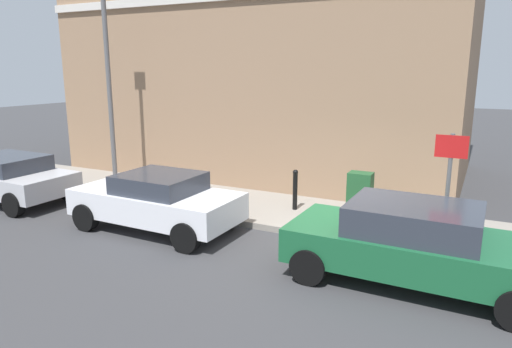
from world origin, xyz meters
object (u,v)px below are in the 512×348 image
(utility_cabinet, at_px, (359,198))
(car_silver, at_px, (6,177))
(bollard_near_cabinet, at_px, (295,188))
(street_sign, at_px, (449,174))
(car_green, at_px, (414,243))
(car_white, at_px, (157,200))
(lamppost, at_px, (109,81))

(utility_cabinet, bearing_deg, car_silver, 104.04)
(bollard_near_cabinet, height_order, street_sign, street_sign)
(car_silver, distance_m, utility_cabinet, 9.70)
(car_green, relative_size, street_sign, 1.88)
(car_silver, bearing_deg, car_green, 179.74)
(car_silver, xyz_separation_m, street_sign, (1.42, -11.37, 0.96))
(car_white, height_order, bollard_near_cabinet, car_white)
(car_silver, distance_m, lamppost, 3.95)
(car_green, bearing_deg, lamppost, -14.69)
(car_white, xyz_separation_m, car_silver, (0.01, 5.33, -0.01))
(bollard_near_cabinet, bearing_deg, street_sign, -105.89)
(car_white, relative_size, bollard_near_cabinet, 3.80)
(car_silver, relative_size, utility_cabinet, 3.60)
(car_silver, bearing_deg, lamppost, -127.10)
(street_sign, bearing_deg, car_silver, 97.13)
(car_white, distance_m, utility_cabinet, 4.72)
(car_green, bearing_deg, car_silver, -0.26)
(bollard_near_cabinet, bearing_deg, car_green, -129.43)
(car_green, distance_m, utility_cabinet, 3.05)
(car_white, bearing_deg, lamppost, -33.03)
(utility_cabinet, relative_size, street_sign, 0.50)
(car_white, bearing_deg, street_sign, -165.81)
(bollard_near_cabinet, xyz_separation_m, lamppost, (-0.11, 5.91, 2.60))
(car_green, distance_m, car_silver, 11.02)
(car_silver, xyz_separation_m, utility_cabinet, (2.35, -9.41, -0.02))
(utility_cabinet, xyz_separation_m, lamppost, (-0.01, 7.58, 2.62))
(car_green, bearing_deg, utility_cabinet, -57.25)
(car_green, xyz_separation_m, street_sign, (1.66, -0.35, 0.91))
(lamppost, bearing_deg, car_white, -123.90)
(car_silver, height_order, street_sign, street_sign)
(car_white, bearing_deg, utility_cabinet, -149.12)
(car_green, distance_m, lamppost, 9.88)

